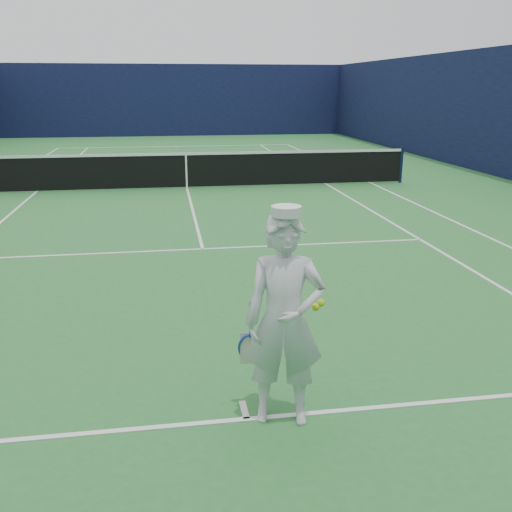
{
  "coord_description": "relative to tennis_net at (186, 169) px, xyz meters",
  "views": [
    {
      "loc": [
        -0.61,
        -16.2,
        2.79
      ],
      "look_at": [
        0.32,
        -10.4,
        1.04
      ],
      "focal_mm": 40.0,
      "sensor_mm": 36.0,
      "label": 1
    }
  ],
  "objects": [
    {
      "name": "tennis_net",
      "position": [
        0.0,
        0.0,
        0.0
      ],
      "size": [
        12.88,
        0.09,
        1.07
      ],
      "color": "#141E4C",
      "rests_on": "ground"
    },
    {
      "name": "court_markings",
      "position": [
        0.0,
        0.0,
        -0.55
      ],
      "size": [
        11.03,
        23.83,
        0.01
      ],
      "color": "white",
      "rests_on": "ground"
    },
    {
      "name": "tennis_player",
      "position": [
        0.32,
        -11.9,
        0.37
      ],
      "size": [
        0.76,
        0.61,
        1.89
      ],
      "rotation": [
        0.0,
        0.0,
        -0.21
      ],
      "color": "silver",
      "rests_on": "ground"
    },
    {
      "name": "windscreen_fence",
      "position": [
        0.0,
        0.0,
        1.45
      ],
      "size": [
        20.12,
        36.12,
        4.0
      ],
      "color": "#0E1336",
      "rests_on": "ground"
    },
    {
      "name": "ground",
      "position": [
        0.0,
        0.0,
        -0.55
      ],
      "size": [
        80.0,
        80.0,
        0.0
      ],
      "primitive_type": "plane",
      "color": "#2B7333",
      "rests_on": "ground"
    }
  ]
}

